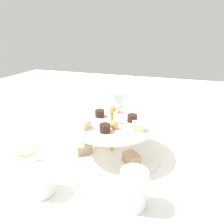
{
  "coord_description": "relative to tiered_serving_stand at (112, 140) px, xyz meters",
  "views": [
    {
      "loc": [
        -0.18,
        0.53,
        0.36
      ],
      "look_at": [
        0.0,
        0.0,
        0.14
      ],
      "focal_mm": 33.06,
      "sensor_mm": 36.0,
      "label": 1
    }
  ],
  "objects": [
    {
      "name": "butter_knife_left",
      "position": [
        -0.26,
        -0.11,
        -0.05
      ],
      "size": [
        0.07,
        0.16,
        0.0
      ],
      "primitive_type": "cube",
      "rotation": [
        0.0,
        0.0,
        5.06
      ],
      "color": "silver",
      "rests_on": "ground_plane"
    },
    {
      "name": "butter_knife_right",
      "position": [
        0.28,
        -0.07,
        -0.05
      ],
      "size": [
        0.06,
        0.17,
        0.0
      ],
      "primitive_type": "cube",
      "rotation": [
        0.0,
        0.0,
        7.6
      ],
      "color": "silver",
      "rests_on": "ground_plane"
    },
    {
      "name": "water_glass_mid_back",
      "position": [
        -0.11,
        0.18,
        -0.0
      ],
      "size": [
        0.06,
        0.06,
        0.09
      ],
      "primitive_type": "cylinder",
      "color": "silver",
      "rests_on": "ground_plane"
    },
    {
      "name": "teacup_with_saucer",
      "position": [
        0.21,
        0.13,
        -0.02
      ],
      "size": [
        0.09,
        0.09,
        0.05
      ],
      "color": "white",
      "rests_on": "ground_plane"
    },
    {
      "name": "ground_plane",
      "position": [
        -0.0,
        0.0,
        -0.05
      ],
      "size": [
        2.4,
        2.4,
        0.0
      ],
      "primitive_type": "plane",
      "color": "white"
    },
    {
      "name": "water_glass_tall_right",
      "position": [
        0.06,
        -0.23,
        0.02
      ],
      "size": [
        0.07,
        0.07,
        0.13
      ],
      "primitive_type": "cylinder",
      "color": "silver",
      "rests_on": "ground_plane"
    },
    {
      "name": "tiered_serving_stand",
      "position": [
        0.0,
        0.0,
        0.0
      ],
      "size": [
        0.3,
        0.3,
        0.16
      ],
      "color": "white",
      "rests_on": "ground_plane"
    },
    {
      "name": "water_glass_short_left",
      "position": [
        0.11,
        0.21,
        -0.01
      ],
      "size": [
        0.06,
        0.06,
        0.07
      ],
      "primitive_type": "cylinder",
      "color": "silver",
      "rests_on": "ground_plane"
    }
  ]
}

